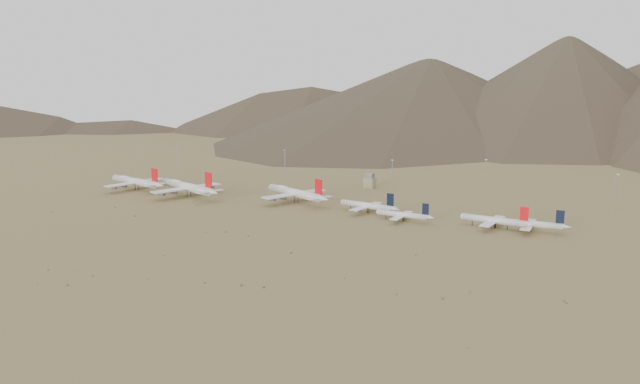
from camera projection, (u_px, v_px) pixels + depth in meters
The scene contains 16 objects.
ground at pixel (257, 212), 417.50m from camera, with size 3000.00×3000.00×0.00m, color #9E8652.
mountain_ridge at pixel (524, 42), 1168.97m from camera, with size 4400.00×1000.00×300.00m.
widebody_west at pixel (136, 181), 496.86m from camera, with size 65.37×51.17×19.62m.
widebody_centre at pixel (188, 187), 468.56m from camera, with size 70.77×56.28×21.79m.
widebody_east at pixel (296, 193), 448.10m from camera, with size 64.34×51.60×20.22m.
narrowbody_a at pixel (369, 206), 413.81m from camera, with size 45.56×33.12×15.10m.
narrowbody_b at pixel (404, 215), 390.30m from camera, with size 39.05×27.89×12.88m.
narrowbody_c at pixel (496, 220), 372.22m from camera, with size 45.65×32.90×15.06m.
narrowbody_d at pixel (532, 224), 364.86m from camera, with size 43.03×30.88×14.19m.
control_tower at pixel (370, 181), 506.48m from camera, with size 8.00×8.00×12.00m.
mast_far_west at pixel (178, 155), 602.31m from camera, with size 2.00×0.60×25.70m.
mast_west at pixel (285, 163), 550.09m from camera, with size 2.00×0.60×25.70m.
mast_centre at pixel (392, 174), 485.92m from camera, with size 2.00×0.60×25.70m.
mast_east at pixel (486, 174), 488.75m from camera, with size 2.00×0.60×25.70m.
mast_far_east at pixel (617, 191), 416.93m from camera, with size 2.00×0.60×25.70m.
desert_scrub at pixel (197, 249), 327.27m from camera, with size 402.55×167.26×0.98m.
Camera 1 is at (230.23, -339.20, 90.72)m, focal length 35.00 mm.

